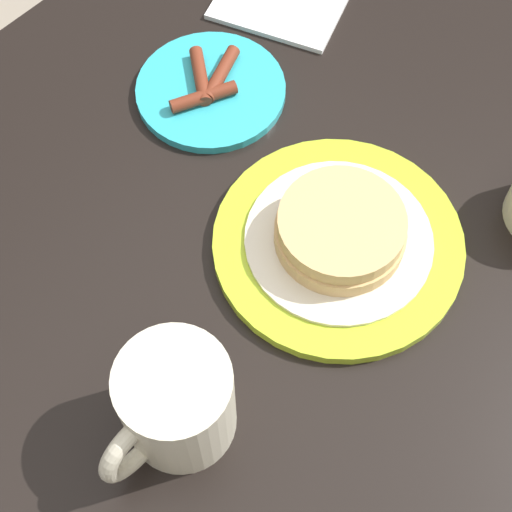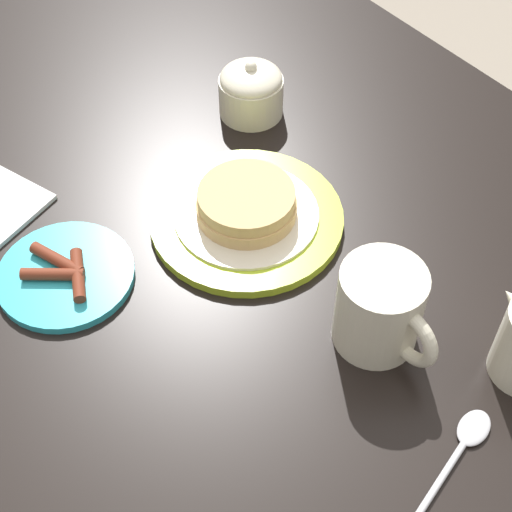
% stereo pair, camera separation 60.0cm
% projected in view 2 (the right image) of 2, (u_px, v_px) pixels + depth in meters
% --- Properties ---
extents(ground_plane, '(8.00, 8.00, 0.00)m').
position_uv_depth(ground_plane, '(233.00, 466.00, 1.56)').
color(ground_plane, gray).
extents(dining_table, '(1.59, 0.90, 0.76)m').
position_uv_depth(dining_table, '(222.00, 253.00, 1.06)').
color(dining_table, black).
rests_on(dining_table, ground_plane).
extents(pancake_plate, '(0.23, 0.23, 0.05)m').
position_uv_depth(pancake_plate, '(246.00, 213.00, 0.93)').
color(pancake_plate, '#AAC628').
rests_on(pancake_plate, dining_table).
extents(side_plate_bacon, '(0.16, 0.16, 0.02)m').
position_uv_depth(side_plate_bacon, '(66.00, 275.00, 0.88)').
color(side_plate_bacon, '#2DADBC').
rests_on(side_plate_bacon, dining_table).
extents(coffee_mug, '(0.12, 0.09, 0.10)m').
position_uv_depth(coffee_mug, '(381.00, 309.00, 0.80)').
color(coffee_mug, beige).
rests_on(coffee_mug, dining_table).
extents(sugar_bowl, '(0.09, 0.09, 0.08)m').
position_uv_depth(sugar_bowl, '(251.00, 90.00, 1.05)').
color(sugar_bowl, beige).
rests_on(sugar_bowl, dining_table).
extents(spoon, '(0.06, 0.16, 0.01)m').
position_uv_depth(spoon, '(461.00, 448.00, 0.75)').
color(spoon, silver).
rests_on(spoon, dining_table).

